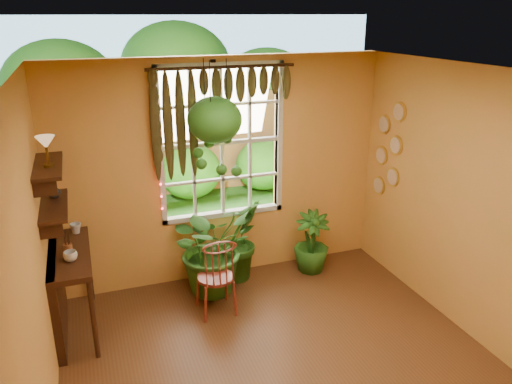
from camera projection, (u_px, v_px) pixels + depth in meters
The scene contains 22 objects.
ceiling at pixel (308, 79), 3.52m from camera, with size 4.50×4.50×0.00m, color silver.
wall_back at pixel (223, 172), 5.96m from camera, with size 4.00×4.00×0.00m, color #E5984E.
wall_left at pixel (30, 297), 3.34m from camera, with size 4.50×4.50×0.00m, color #E5984E.
wall_right at pixel (499, 219), 4.61m from camera, with size 4.50×4.50×0.00m, color #E5984E.
window at pixel (222, 143), 5.87m from camera, with size 1.52×0.10×1.86m.
valance_vine at pixel (216, 95), 5.54m from camera, with size 1.70×0.12×1.10m.
string_lights at pixel (158, 146), 5.53m from camera, with size 0.03×0.03×1.54m, color #FF2633, non-canonical shape.
wall_plates at pixel (388, 151), 6.12m from camera, with size 0.04×0.32×1.10m, color #FFEDD0, non-canonical shape.
counter_ledge at pixel (62, 284), 5.05m from camera, with size 0.40×1.20×0.90m.
shelf_lower at pixel (54, 206), 4.78m from camera, with size 0.25×0.90×0.04m, color #37190F.
shelf_upper at pixel (48, 166), 4.64m from camera, with size 0.25×0.90×0.04m, color #37190F.
backyard at pixel (171, 110), 10.16m from camera, with size 14.00×10.00×12.00m.
windsor_chair at pixel (217, 287), 5.46m from camera, with size 0.40×0.43×1.06m.
potted_plant_left at pixel (213, 246), 5.83m from camera, with size 1.02×0.89×1.14m, color #1A5115.
potted_plant_mid at pixel (241, 240), 6.13m from camera, with size 0.56×0.45×1.03m, color #1A5115.
potted_plant_right at pixel (311, 242), 6.34m from camera, with size 0.44×0.44×0.79m, color #1A5115.
hanging_basket at pixel (215, 128), 5.34m from camera, with size 0.59×0.59×1.28m.
cup_a at pixel (70, 256), 4.76m from camera, with size 0.13×0.13×0.10m, color silver.
cup_b at pixel (76, 228), 5.37m from camera, with size 0.12×0.12×0.11m, color beige.
brush_jar at pixel (67, 243), 4.88m from camera, with size 0.08×0.08×0.31m.
shelf_vase at pixel (54, 191), 4.93m from camera, with size 0.13×0.13×0.14m, color #B2AD99.
tiffany_lamp at pixel (46, 144), 4.48m from camera, with size 0.17×0.17×0.29m.
Camera 1 is at (-1.55, -3.24, 3.14)m, focal length 35.00 mm.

